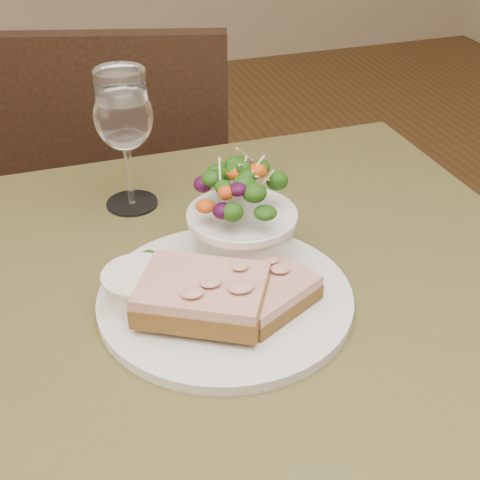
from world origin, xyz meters
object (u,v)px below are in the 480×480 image
object	(u,v)px
chair_far	(137,275)
wine_glass	(124,120)
sandwich_front	(267,293)
salad_bowl	(242,214)
dinner_plate	(225,298)
ramekin	(139,285)
sandwich_back	(203,294)
cafe_table	(237,374)

from	to	relation	value
chair_far	wine_glass	size ratio (longest dim) A/B	5.14
sandwich_front	salad_bowl	xyz separation A→B (m)	(0.00, 0.09, 0.04)
dinner_plate	ramekin	size ratio (longest dim) A/B	3.86
salad_bowl	chair_far	bearing A→B (deg)	92.95
sandwich_back	salad_bowl	xyz separation A→B (m)	(0.07, 0.09, 0.03)
ramekin	sandwich_back	bearing A→B (deg)	-37.03
dinner_plate	wine_glass	size ratio (longest dim) A/B	1.59
chair_far	salad_bowl	size ratio (longest dim) A/B	7.09
ramekin	chair_far	bearing A→B (deg)	82.17
ramekin	dinner_plate	bearing A→B (deg)	-12.10
ramekin	cafe_table	bearing A→B (deg)	-15.88
cafe_table	sandwich_front	size ratio (longest dim) A/B	6.48
ramekin	salad_bowl	size ratio (longest dim) A/B	0.57
ramekin	salad_bowl	distance (m)	0.14
cafe_table	ramekin	world-z (taller)	ramekin
sandwich_front	ramekin	xyz separation A→B (m)	(-0.13, 0.05, 0.01)
sandwich_back	ramekin	distance (m)	0.07
cafe_table	salad_bowl	world-z (taller)	salad_bowl
chair_far	salad_bowl	bearing A→B (deg)	108.96
chair_far	ramekin	distance (m)	0.86
ramekin	wine_glass	distance (m)	0.25
dinner_plate	ramekin	bearing A→B (deg)	167.90
cafe_table	wine_glass	xyz separation A→B (m)	(-0.07, 0.26, 0.22)
cafe_table	sandwich_back	size ratio (longest dim) A/B	5.03
sandwich_front	salad_bowl	size ratio (longest dim) A/B	0.97
sandwich_back	ramekin	world-z (taller)	sandwich_back
dinner_plate	salad_bowl	size ratio (longest dim) A/B	2.19
dinner_plate	wine_glass	world-z (taller)	wine_glass
cafe_table	salad_bowl	xyz separation A→B (m)	(0.03, 0.07, 0.17)
cafe_table	dinner_plate	bearing A→B (deg)	137.36
dinner_plate	chair_far	bearing A→B (deg)	89.47
dinner_plate	sandwich_back	distance (m)	0.05
salad_bowl	dinner_plate	bearing A→B (deg)	-122.97
chair_far	sandwich_back	xyz separation A→B (m)	(-0.04, -0.74, 0.49)
ramekin	wine_glass	size ratio (longest dim) A/B	0.41
dinner_plate	salad_bowl	world-z (taller)	salad_bowl
wine_glass	cafe_table	bearing A→B (deg)	-75.69
dinner_plate	sandwich_back	size ratio (longest dim) A/B	1.75
salad_bowl	wine_glass	bearing A→B (deg)	117.44
sandwich_front	sandwich_back	bearing A→B (deg)	146.72
sandwich_back	wine_glass	bearing A→B (deg)	124.51
chair_far	dinner_plate	world-z (taller)	chair_far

